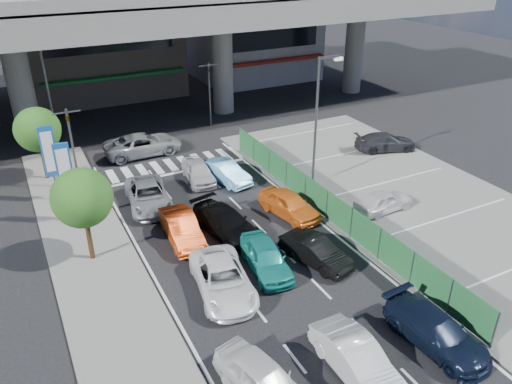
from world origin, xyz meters
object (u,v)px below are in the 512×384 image
van_white_back_left (263,380)px  wagon_silver_front_left (148,196)px  hatch_white_back_mid (357,360)px  signboard_near (65,172)px  taxi_orange_left (182,228)px  taxi_orange_right (289,204)px  taxi_teal_mid (266,257)px  sedan_white_front_mid (198,171)px  minivan_navy_back (436,331)px  traffic_cone (323,194)px  sedan_white_mid_left (223,279)px  hatch_black_mid_right (316,251)px  tree_near (82,198)px  sedan_black_mid (226,223)px  traffic_light_left (70,130)px  traffic_light_right (209,79)px  tree_far (37,130)px  signboard_far (49,154)px  street_lamp_right (319,112)px  kei_truck_front_right (226,172)px  parked_sedan_white (383,201)px  crossing_wagon_silver (143,144)px  street_lamp_left (51,91)px  parked_sedan_dgrey (385,142)px

van_white_back_left → wagon_silver_front_left: (0.41, 14.89, -0.01)m
van_white_back_left → hatch_white_back_mid: same height
signboard_near → taxi_orange_left: bearing=-42.6°
taxi_orange_right → taxi_teal_mid: bearing=-143.9°
van_white_back_left → sedan_white_front_mid: (4.21, 16.71, -0.03)m
signboard_near → hatch_white_back_mid: size_ratio=1.12×
minivan_navy_back → traffic_cone: 12.06m
sedan_white_mid_left → hatch_black_mid_right: size_ratio=1.27×
tree_near → taxi_orange_right: bearing=-3.6°
signboard_near → sedan_black_mid: 8.80m
traffic_light_left → traffic_light_right: (11.70, 7.00, 0.00)m
traffic_light_left → sedan_white_mid_left: size_ratio=1.08×
signboard_near → hatch_white_back_mid: (7.18, -15.61, -2.37)m
tree_far → taxi_orange_left: (5.28, -10.81, -2.70)m
tree_far → sedan_black_mid: size_ratio=1.02×
signboard_far → tree_far: (-0.20, 3.51, 0.32)m
street_lamp_right → minivan_navy_back: bearing=-104.6°
wagon_silver_front_left → street_lamp_right: bearing=-3.9°
taxi_orange_left → kei_truck_front_right: size_ratio=1.07×
wagon_silver_front_left → signboard_far: bearing=154.2°
taxi_teal_mid → sedan_black_mid: (-0.33, 3.74, -0.01)m
wagon_silver_front_left → kei_truck_front_right: (5.32, 0.94, -0.03)m
kei_truck_front_right → parked_sedan_white: bearing=-64.0°
street_lamp_right → taxi_orange_left: 10.77m
traffic_light_left → hatch_white_back_mid: bearing=-72.5°
taxi_orange_left → crossing_wagon_silver: size_ratio=0.77×
signboard_near → sedan_white_front_mid: 8.56m
signboard_near → taxi_orange_right: 12.08m
signboard_near → tree_near: (0.20, -3.99, 0.32)m
sedan_white_mid_left → traffic_cone: (8.72, 5.08, -0.24)m
traffic_light_right → hatch_white_back_mid: (-5.52, -26.62, -3.25)m
signboard_far → signboard_near: bearing=-82.4°
hatch_black_mid_right → traffic_light_right: bearing=66.5°
taxi_orange_left → traffic_light_right: bearing=66.1°
tree_near → taxi_teal_mid: 8.86m
sedan_black_mid → parked_sedan_white: size_ratio=1.28×
sedan_white_mid_left → taxi_teal_mid: taxi_teal_mid is taller
hatch_black_mid_right → van_white_back_left: bearing=-150.9°
street_lamp_left → van_white_back_left: (2.92, -24.89, -4.08)m
van_white_back_left → taxi_orange_left: (0.89, 10.57, 0.00)m
traffic_light_left → taxi_orange_right: (9.89, -8.67, -3.25)m
sedan_white_mid_left → tree_far: bearing=118.4°
taxi_orange_left → wagon_silver_front_left: size_ratio=0.86×
traffic_light_right → hatch_black_mid_right: size_ratio=1.36×
parked_sedan_dgrey → minivan_navy_back: bearing=163.5°
parked_sedan_dgrey → traffic_cone: 9.41m
signboard_near → parked_sedan_white: size_ratio=1.29×
tree_near → parked_sedan_white: 16.12m
minivan_navy_back → taxi_orange_left: bearing=113.9°
sedan_white_mid_left → traffic_cone: 10.09m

